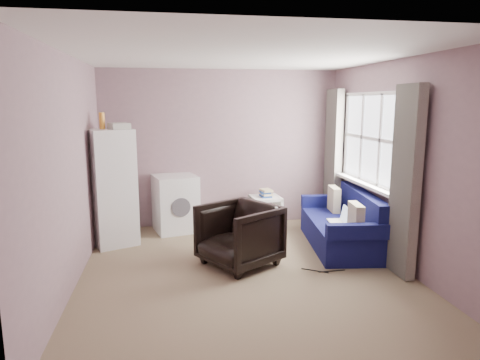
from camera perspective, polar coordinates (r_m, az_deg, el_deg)
The scene contains 8 objects.
room at distance 4.88m, azimuth 0.82°, elevation 1.67°, with size 3.84×4.24×2.54m.
armchair at distance 5.28m, azimuth -0.11°, elevation -6.93°, with size 0.82×0.77×0.84m, color black.
fridge at distance 6.22m, azimuth -16.67°, elevation -0.86°, with size 0.73×0.73×1.85m.
washing_machine at distance 6.73m, azimuth -8.60°, elevation -2.92°, with size 0.75×0.75×0.88m.
side_table at distance 6.88m, azimuth 3.41°, elevation -3.94°, with size 0.48×0.48×0.62m.
sofa at distance 6.16m, azimuth 13.66°, elevation -6.05°, with size 1.00×1.82×0.77m.
window_dressing at distance 6.11m, azimuth 16.09°, elevation 1.64°, with size 0.17×2.62×2.18m.
floor_cables at distance 5.31m, azimuth 11.06°, elevation -11.80°, with size 0.50×0.19×0.01m.
Camera 1 is at (-0.86, -4.74, 1.99)m, focal length 32.00 mm.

